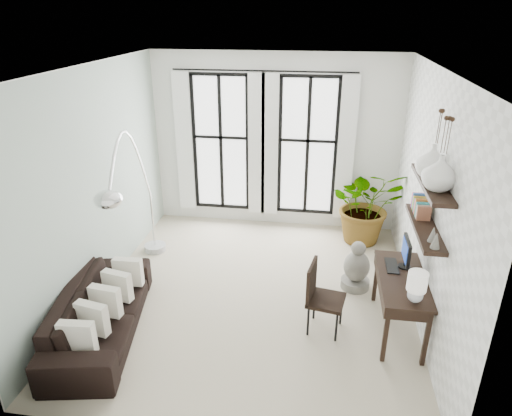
% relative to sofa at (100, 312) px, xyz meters
% --- Properties ---
extents(floor, '(5.00, 5.00, 0.00)m').
position_rel_sofa_xyz_m(floor, '(1.80, 1.14, -0.33)').
color(floor, '#BDB196').
rests_on(floor, ground).
extents(ceiling, '(5.00, 5.00, 0.00)m').
position_rel_sofa_xyz_m(ceiling, '(1.80, 1.14, 2.87)').
color(ceiling, white).
rests_on(ceiling, wall_back).
extents(wall_left, '(0.00, 5.00, 5.00)m').
position_rel_sofa_xyz_m(wall_left, '(-0.45, 1.14, 1.27)').
color(wall_left, '#A0B3A6').
rests_on(wall_left, floor).
extents(wall_right, '(0.00, 5.00, 5.00)m').
position_rel_sofa_xyz_m(wall_right, '(4.05, 1.14, 1.27)').
color(wall_right, white).
rests_on(wall_right, floor).
extents(wall_back, '(4.50, 0.00, 4.50)m').
position_rel_sofa_xyz_m(wall_back, '(1.80, 3.64, 1.27)').
color(wall_back, white).
rests_on(wall_back, floor).
extents(windows, '(3.26, 0.13, 2.65)m').
position_rel_sofa_xyz_m(windows, '(1.60, 3.57, 1.23)').
color(windows, white).
rests_on(windows, wall_back).
extents(wall_shelves, '(0.25, 1.30, 0.60)m').
position_rel_sofa_xyz_m(wall_shelves, '(3.91, 0.67, 1.40)').
color(wall_shelves, black).
rests_on(wall_shelves, wall_right).
extents(sofa, '(1.28, 2.38, 0.66)m').
position_rel_sofa_xyz_m(sofa, '(0.00, 0.00, 0.00)').
color(sofa, black).
rests_on(sofa, floor).
extents(throw_pillows, '(0.40, 1.52, 0.40)m').
position_rel_sofa_xyz_m(throw_pillows, '(0.10, 0.00, 0.17)').
color(throw_pillows, silver).
rests_on(throw_pillows, sofa).
extents(plant, '(1.42, 1.28, 1.40)m').
position_rel_sofa_xyz_m(plant, '(3.49, 3.12, 0.37)').
color(plant, '#2D7228').
rests_on(plant, floor).
extents(desk, '(0.57, 1.35, 1.19)m').
position_rel_sofa_xyz_m(desk, '(3.75, 0.58, 0.41)').
color(desk, black).
rests_on(desk, floor).
extents(desk_chair, '(0.52, 0.52, 0.95)m').
position_rel_sofa_xyz_m(desk_chair, '(2.74, 0.51, 0.21)').
color(desk_chair, black).
rests_on(desk_chair, floor).
extents(arc_lamp, '(0.74, 2.50, 2.43)m').
position_rel_sofa_xyz_m(arc_lamp, '(0.10, 1.12, 1.56)').
color(arc_lamp, silver).
rests_on(arc_lamp, floor).
extents(buddha, '(0.42, 0.42, 0.76)m').
position_rel_sofa_xyz_m(buddha, '(3.27, 1.56, -0.01)').
color(buddha, gray).
rests_on(buddha, floor).
extents(vase_a, '(0.37, 0.37, 0.38)m').
position_rel_sofa_xyz_m(vase_a, '(3.91, 0.38, 1.94)').
color(vase_a, white).
rests_on(vase_a, shelf_upper).
extents(vase_b, '(0.37, 0.37, 0.38)m').
position_rel_sofa_xyz_m(vase_b, '(3.91, 0.78, 1.94)').
color(vase_b, white).
rests_on(vase_b, shelf_upper).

